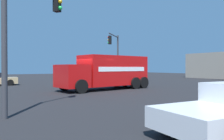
% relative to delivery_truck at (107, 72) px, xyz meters
% --- Properties ---
extents(ground_plane, '(100.00, 100.00, 0.00)m').
position_rel_delivery_truck_xyz_m(ground_plane, '(0.09, -1.38, -1.48)').
color(ground_plane, black).
extents(delivery_truck, '(3.65, 8.26, 2.82)m').
position_rel_delivery_truck_xyz_m(delivery_truck, '(0.00, 0.00, 0.00)').
color(delivery_truck, red).
rests_on(delivery_truck, ground).
extents(traffic_light_primary, '(2.27, 3.01, 6.01)m').
position_rel_delivery_truck_xyz_m(traffic_light_primary, '(6.71, -7.92, 2.44)').
color(traffic_light_primary, '#38383D').
rests_on(traffic_light_primary, ground).
extents(traffic_light_secondary, '(2.63, 3.01, 5.89)m').
position_rel_delivery_truck_xyz_m(traffic_light_secondary, '(-6.69, 5.24, 2.38)').
color(traffic_light_secondary, '#38383D').
rests_on(traffic_light_secondary, ground).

